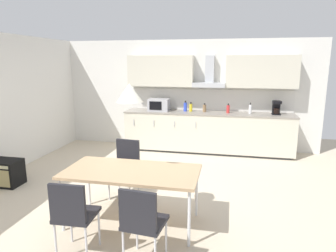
{
  "coord_description": "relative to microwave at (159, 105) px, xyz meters",
  "views": [
    {
      "loc": [
        1.28,
        -4.16,
        2.05
      ],
      "look_at": [
        0.26,
        0.66,
        1.0
      ],
      "focal_mm": 32.0,
      "sensor_mm": 36.0,
      "label": 1
    }
  ],
  "objects": [
    {
      "name": "ground_plane",
      "position": [
        0.38,
        -2.64,
        -1.08
      ],
      "size": [
        8.29,
        8.9,
        0.02
      ],
      "primitive_type": "cube",
      "color": "beige"
    },
    {
      "name": "wall_back",
      "position": [
        0.38,
        0.38,
        0.22
      ],
      "size": [
        6.63,
        0.1,
        2.57
      ],
      "primitive_type": "cube",
      "color": "silver",
      "rests_on": "ground_plane"
    },
    {
      "name": "kitchen_counter",
      "position": [
        1.15,
        0.0,
        -0.6
      ],
      "size": [
        3.83,
        0.68,
        0.93
      ],
      "color": "#333333",
      "rests_on": "ground_plane"
    },
    {
      "name": "backsplash_tile",
      "position": [
        1.15,
        0.32,
        0.11
      ],
      "size": [
        3.81,
        0.02,
        0.5
      ],
      "primitive_type": "cube",
      "color": "silver",
      "rests_on": "kitchen_counter"
    },
    {
      "name": "upper_wall_cabinets",
      "position": [
        1.15,
        0.16,
        0.77
      ],
      "size": [
        3.81,
        0.4,
        0.71
      ],
      "color": "beige"
    },
    {
      "name": "microwave",
      "position": [
        0.0,
        0.0,
        0.0
      ],
      "size": [
        0.48,
        0.35,
        0.28
      ],
      "color": "#ADADB2",
      "rests_on": "kitchen_counter"
    },
    {
      "name": "coffee_maker",
      "position": [
        2.64,
        0.03,
        0.01
      ],
      "size": [
        0.18,
        0.19,
        0.3
      ],
      "color": "black",
      "rests_on": "kitchen_counter"
    },
    {
      "name": "bottle_red",
      "position": [
        1.6,
        -0.0,
        -0.05
      ],
      "size": [
        0.07,
        0.07,
        0.21
      ],
      "color": "red",
      "rests_on": "kitchen_counter"
    },
    {
      "name": "bottle_brown",
      "position": [
        1.07,
        0.05,
        -0.05
      ],
      "size": [
        0.08,
        0.08,
        0.2
      ],
      "color": "brown",
      "rests_on": "kitchen_counter"
    },
    {
      "name": "bottle_blue",
      "position": [
        0.62,
        0.04,
        -0.04
      ],
      "size": [
        0.08,
        0.08,
        0.25
      ],
      "color": "blue",
      "rests_on": "kitchen_counter"
    },
    {
      "name": "bottle_white",
      "position": [
        2.09,
        0.04,
        -0.04
      ],
      "size": [
        0.07,
        0.07,
        0.24
      ],
      "color": "white",
      "rests_on": "kitchen_counter"
    },
    {
      "name": "bottle_yellow",
      "position": [
        0.75,
        0.05,
        -0.05
      ],
      "size": [
        0.08,
        0.08,
        0.21
      ],
      "color": "yellow",
      "rests_on": "kitchen_counter"
    },
    {
      "name": "dining_table",
      "position": [
        0.47,
        -3.4,
        -0.39
      ],
      "size": [
        1.69,
        0.84,
        0.72
      ],
      "color": "tan",
      "rests_on": "ground_plane"
    },
    {
      "name": "chair_near_right",
      "position": [
        0.84,
        -4.2,
        -0.54
      ],
      "size": [
        0.44,
        0.44,
        0.87
      ],
      "color": "black",
      "rests_on": "ground_plane"
    },
    {
      "name": "chair_far_left",
      "position": [
        0.1,
        -2.61,
        -0.54
      ],
      "size": [
        0.43,
        0.43,
        0.87
      ],
      "color": "black",
      "rests_on": "ground_plane"
    },
    {
      "name": "chair_near_left",
      "position": [
        0.09,
        -4.2,
        -0.54
      ],
      "size": [
        0.42,
        0.42,
        0.87
      ],
      "color": "black",
      "rests_on": "ground_plane"
    },
    {
      "name": "guitar_amp",
      "position": [
        -2.04,
        -2.68,
        -0.85
      ],
      "size": [
        0.52,
        0.37,
        0.44
      ],
      "color": "black",
      "rests_on": "ground_plane"
    },
    {
      "name": "pendant_lamp",
      "position": [
        0.47,
        -3.4,
        0.62
      ],
      "size": [
        0.32,
        0.32,
        0.22
      ],
      "primitive_type": "cone",
      "color": "silver"
    }
  ]
}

